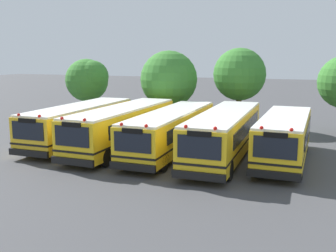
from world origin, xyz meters
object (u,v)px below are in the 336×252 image
object	(u,v)px
school_bus_3	(225,133)
school_bus_4	(284,137)
school_bus_1	(123,126)
tree_2	(241,74)
school_bus_0	(80,122)
school_bus_2	(172,129)
tree_0	(88,79)
tree_1	(169,79)

from	to	relation	value
school_bus_3	school_bus_4	xyz separation A→B (m)	(3.28, 0.25, -0.05)
school_bus_1	school_bus_4	bearing A→B (deg)	-177.44
school_bus_1	tree_2	world-z (taller)	tree_2
tree_2	school_bus_0	bearing A→B (deg)	-134.09
school_bus_2	tree_0	xyz separation A→B (m)	(-11.05, 8.68, 2.33)
school_bus_2	tree_1	xyz separation A→B (m)	(-3.17, 8.12, 2.57)
school_bus_0	tree_0	distance (m)	9.97
school_bus_4	tree_2	size ratio (longest dim) A/B	1.44
school_bus_3	school_bus_4	bearing A→B (deg)	-176.25
school_bus_2	school_bus_4	world-z (taller)	school_bus_4
school_bus_1	school_bus_2	size ratio (longest dim) A/B	0.99
school_bus_4	tree_0	world-z (taller)	tree_0
school_bus_0	tree_0	world-z (taller)	tree_0
school_bus_0	school_bus_2	size ratio (longest dim) A/B	0.92
school_bus_2	tree_0	bearing A→B (deg)	-38.37
school_bus_3	tree_2	xyz separation A→B (m)	(-0.91, 9.66, 2.94)
tree_0	tree_1	size ratio (longest dim) A/B	0.89
school_bus_0	school_bus_2	xyz separation A→B (m)	(6.54, -0.10, -0.02)
school_bus_2	school_bus_0	bearing A→B (deg)	-1.05
school_bus_1	tree_2	xyz separation A→B (m)	(5.58, 9.64, 2.95)
school_bus_3	tree_0	size ratio (longest dim) A/B	2.07
school_bus_0	school_bus_2	bearing A→B (deg)	179.16
school_bus_1	tree_0	xyz separation A→B (m)	(-7.91, 8.95, 2.26)
school_bus_1	school_bus_2	bearing A→B (deg)	-173.82
school_bus_3	tree_0	distance (m)	17.12
school_bus_0	school_bus_3	world-z (taller)	school_bus_3
school_bus_0	tree_2	size ratio (longest dim) A/B	1.64
school_bus_1	school_bus_4	size ratio (longest dim) A/B	1.21
tree_1	tree_2	distance (m)	5.76
school_bus_2	tree_2	distance (m)	10.14
school_bus_2	school_bus_4	distance (m)	6.63
school_bus_0	tree_2	world-z (taller)	tree_2
school_bus_4	tree_1	bearing A→B (deg)	-38.79
tree_1	tree_2	bearing A→B (deg)	12.51
school_bus_2	tree_0	distance (m)	14.24
tree_1	school_bus_2	bearing A→B (deg)	-68.69
school_bus_0	school_bus_4	world-z (taller)	school_bus_4
school_bus_4	tree_2	bearing A→B (deg)	-64.99
school_bus_2	tree_1	size ratio (longest dim) A/B	1.83
tree_2	school_bus_3	bearing A→B (deg)	-84.61
tree_0	tree_2	size ratio (longest dim) A/B	0.86
school_bus_1	school_bus_3	distance (m)	6.49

